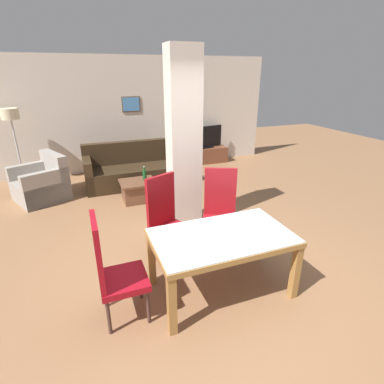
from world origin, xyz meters
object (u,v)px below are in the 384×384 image
at_px(bottle, 145,175).
at_px(tv_stand, 206,155).
at_px(dining_chair_far_left, 167,218).
at_px(coffee_table, 138,190).
at_px(dining_chair_head_left, 112,269).
at_px(dining_table, 222,247).
at_px(sofa, 135,170).
at_px(dining_chair_far_right, 220,209).
at_px(armchair, 42,184).
at_px(floor_lamp, 11,121).
at_px(tv_screen, 206,137).

height_order(bottle, tv_stand, bottle).
bearing_deg(dining_chair_far_left, coffee_table, -115.06).
bearing_deg(dining_chair_head_left, dining_table, 90.00).
distance_m(dining_chair_head_left, sofa, 3.97).
height_order(sofa, tv_stand, sofa).
bearing_deg(dining_table, dining_chair_far_right, 65.47).
bearing_deg(sofa, tv_stand, -155.82).
distance_m(dining_table, armchair, 4.19).
xyz_separation_m(sofa, floor_lamp, (-2.32, 0.84, 1.08)).
height_order(dining_table, bottle, dining_table).
xyz_separation_m(dining_table, sofa, (-0.22, 3.84, -0.26)).
bearing_deg(bottle, dining_chair_far_right, -74.67).
xyz_separation_m(dining_table, armchair, (-2.08, 3.63, -0.27)).
bearing_deg(dining_chair_far_left, armchair, -83.10).
xyz_separation_m(sofa, bottle, (0.02, -0.90, 0.19)).
distance_m(dining_chair_far_right, floor_lamp, 4.90).
distance_m(dining_table, dining_chair_far_right, 0.91).
bearing_deg(tv_screen, coffee_table, 28.66).
xyz_separation_m(dining_chair_head_left, tv_screen, (3.06, 4.79, 0.10)).
bearing_deg(sofa, dining_chair_far_left, 87.03).
height_order(tv_stand, floor_lamp, floor_lamp).
xyz_separation_m(dining_chair_far_left, sofa, (0.16, 3.01, -0.29)).
xyz_separation_m(dining_chair_far_left, tv_screen, (2.27, 3.95, 0.10)).
bearing_deg(tv_screen, dining_table, 56.95).
xyz_separation_m(armchair, floor_lamp, (-0.47, 1.05, 1.09)).
distance_m(bottle, tv_stand, 2.80).
xyz_separation_m(dining_table, tv_screen, (1.89, 4.79, 0.13)).
height_order(dining_chair_far_left, armchair, dining_chair_far_left).
bearing_deg(coffee_table, tv_stand, 40.17).
xyz_separation_m(coffee_table, bottle, (0.15, 0.05, 0.29)).
distance_m(dining_table, bottle, 2.95).
distance_m(armchair, floor_lamp, 1.58).
relative_size(dining_table, tv_screen, 1.56).
relative_size(coffee_table, tv_screen, 0.69).
bearing_deg(floor_lamp, dining_chair_far_right, -52.77).
relative_size(dining_table, tv_stand, 1.30).
relative_size(dining_chair_head_left, dining_chair_far_right, 1.00).
height_order(dining_chair_far_right, tv_screen, dining_chair_far_right).
relative_size(dining_chair_far_left, armchair, 1.00).
height_order(sofa, armchair, sofa).
bearing_deg(dining_chair_far_right, tv_screen, -86.36).
xyz_separation_m(dining_table, floor_lamp, (-2.54, 4.68, 0.82)).
bearing_deg(tv_screen, tv_stand, -11.51).
xyz_separation_m(dining_chair_far_right, coffee_table, (-0.73, 2.07, -0.39)).
xyz_separation_m(dining_chair_far_left, armchair, (-1.70, 2.80, -0.29)).
distance_m(dining_table, dining_chair_far_left, 0.92).
height_order(dining_chair_far_left, sofa, dining_chair_far_left).
bearing_deg(coffee_table, bottle, 18.18).
xyz_separation_m(dining_table, tv_stand, (1.89, 4.79, -0.36)).
relative_size(tv_stand, floor_lamp, 0.70).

